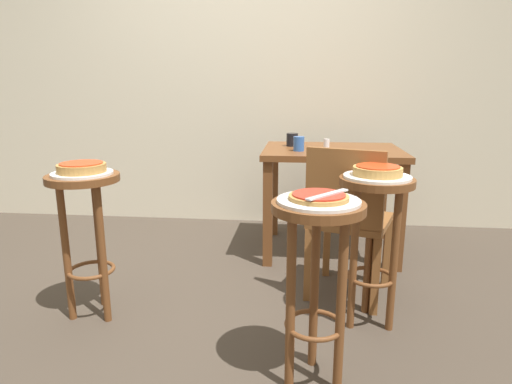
{
  "coord_description": "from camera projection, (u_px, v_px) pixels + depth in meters",
  "views": [
    {
      "loc": [
        0.49,
        -2.06,
        1.14
      ],
      "look_at": [
        0.28,
        -0.07,
        0.66
      ],
      "focal_mm": 30.53,
      "sensor_mm": 36.0,
      "label": 1
    }
  ],
  "objects": [
    {
      "name": "stool_foreground",
      "position": [
        317.0,
        256.0,
        1.63
      ],
      "size": [
        0.35,
        0.35,
        0.74
      ],
      "color": "brown",
      "rests_on": "ground_plane"
    },
    {
      "name": "condiment_shaker",
      "position": [
        326.0,
        144.0,
        2.93
      ],
      "size": [
        0.04,
        0.04,
        0.07
      ],
      "primitive_type": "cylinder",
      "color": "white",
      "rests_on": "dining_table"
    },
    {
      "name": "cup_near_edge",
      "position": [
        299.0,
        144.0,
        2.85
      ],
      "size": [
        0.07,
        0.07,
        0.09
      ],
      "primitive_type": "cylinder",
      "color": "#3360B2",
      "rests_on": "dining_table"
    },
    {
      "name": "serving_plate_middle",
      "position": [
        82.0,
        173.0,
        2.08
      ],
      "size": [
        0.29,
        0.29,
        0.01
      ],
      "primitive_type": "cylinder",
      "color": "silver",
      "rests_on": "stool_middle"
    },
    {
      "name": "ground_plane",
      "position": [
        204.0,
        309.0,
        2.31
      ],
      "size": [
        6.0,
        6.0,
        0.0
      ],
      "primitive_type": "plane",
      "color": "#42382D"
    },
    {
      "name": "serving_plate_leftside",
      "position": [
        377.0,
        177.0,
        2.01
      ],
      "size": [
        0.31,
        0.31,
        0.01
      ],
      "primitive_type": "cylinder",
      "color": "white",
      "rests_on": "stool_leftside"
    },
    {
      "name": "stool_leftside",
      "position": [
        374.0,
        221.0,
        2.06
      ],
      "size": [
        0.35,
        0.35,
        0.74
      ],
      "color": "brown",
      "rests_on": "ground_plane"
    },
    {
      "name": "wooden_chair",
      "position": [
        348.0,
        218.0,
        2.33
      ],
      "size": [
        0.51,
        0.51,
        0.85
      ],
      "color": "brown",
      "rests_on": "ground_plane"
    },
    {
      "name": "serving_plate_foreground",
      "position": [
        319.0,
        201.0,
        1.58
      ],
      "size": [
        0.31,
        0.31,
        0.01
      ],
      "primitive_type": "cylinder",
      "color": "silver",
      "rests_on": "stool_foreground"
    },
    {
      "name": "pizza_server_knife",
      "position": [
        328.0,
        194.0,
        1.55
      ],
      "size": [
        0.16,
        0.18,
        0.01
      ],
      "primitive_type": "cube",
      "rotation": [
        0.0,
        0.0,
        0.87
      ],
      "color": "silver",
      "rests_on": "pizza_foreground"
    },
    {
      "name": "pizza_foreground",
      "position": [
        319.0,
        197.0,
        1.57
      ],
      "size": [
        0.22,
        0.22,
        0.02
      ],
      "color": "#B78442",
      "rests_on": "serving_plate_foreground"
    },
    {
      "name": "pizza_leftside",
      "position": [
        378.0,
        171.0,
        2.0
      ],
      "size": [
        0.22,
        0.22,
        0.05
      ],
      "color": "tan",
      "rests_on": "serving_plate_leftside"
    },
    {
      "name": "dining_table",
      "position": [
        332.0,
        166.0,
        3.0
      ],
      "size": [
        0.93,
        0.73,
        0.74
      ],
      "color": "brown",
      "rests_on": "ground_plane"
    },
    {
      "name": "cup_far_edge",
      "position": [
        292.0,
        140.0,
        3.09
      ],
      "size": [
        0.08,
        0.08,
        0.09
      ],
      "primitive_type": "cylinder",
      "color": "black",
      "rests_on": "dining_table"
    },
    {
      "name": "stool_middle",
      "position": [
        86.0,
        216.0,
        2.13
      ],
      "size": [
        0.35,
        0.35,
        0.74
      ],
      "color": "brown",
      "rests_on": "ground_plane"
    },
    {
      "name": "pizza_middle",
      "position": [
        82.0,
        167.0,
        2.08
      ],
      "size": [
        0.23,
        0.23,
        0.05
      ],
      "color": "#B78442",
      "rests_on": "serving_plate_middle"
    },
    {
      "name": "back_wall",
      "position": [
        244.0,
        43.0,
        3.55
      ],
      "size": [
        6.0,
        0.1,
        3.0
      ],
      "primitive_type": "cube",
      "color": "beige",
      "rests_on": "ground_plane"
    }
  ]
}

